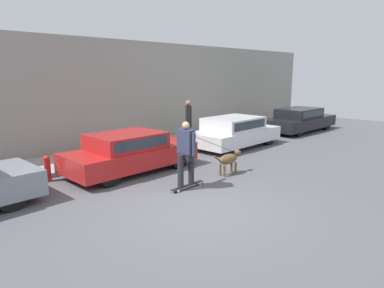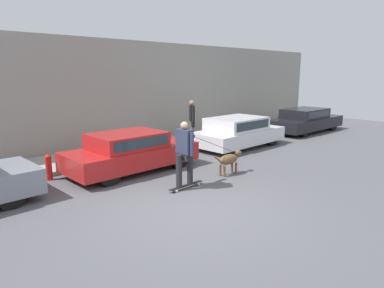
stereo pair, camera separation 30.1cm
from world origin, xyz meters
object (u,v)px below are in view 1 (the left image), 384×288
object	(u,v)px
parked_car_2	(235,132)
dog	(229,159)
parked_car_1	(130,152)
parked_car_3	(300,120)
skateboarder	(186,151)
fire_hydrant	(47,168)
pedestrian_with_bag	(189,118)

from	to	relation	value
parked_car_2	dog	size ratio (longest dim) A/B	3.48
parked_car_1	parked_car_3	bearing A→B (deg)	-0.99
parked_car_2	parked_car_1	bearing A→B (deg)	178.84
parked_car_1	skateboarder	bearing A→B (deg)	-87.95
parked_car_3	skateboarder	world-z (taller)	skateboarder
parked_car_2	parked_car_3	world-z (taller)	parked_car_2
fire_hydrant	skateboarder	bearing A→B (deg)	-53.78
skateboarder	pedestrian_with_bag	world-z (taller)	pedestrian_with_bag
parked_car_2	fire_hydrant	world-z (taller)	parked_car_2
parked_car_3	skateboarder	size ratio (longest dim) A/B	1.70
parked_car_2	pedestrian_with_bag	bearing A→B (deg)	117.92
skateboarder	fire_hydrant	world-z (taller)	skateboarder
dog	skateboarder	size ratio (longest dim) A/B	0.43
pedestrian_with_bag	fire_hydrant	world-z (taller)	pedestrian_with_bag
skateboarder	pedestrian_with_bag	xyz separation A→B (m)	(4.00, 4.04, 0.10)
parked_car_1	dog	bearing A→B (deg)	-50.70
dog	skateboarder	xyz separation A→B (m)	(-1.80, -0.06, 0.55)
parked_car_3	pedestrian_with_bag	bearing A→B (deg)	165.29
parked_car_1	fire_hydrant	size ratio (longest dim) A/B	5.46
parked_car_2	parked_car_3	size ratio (longest dim) A/B	0.87
dog	parked_car_2	bearing A→B (deg)	38.09
parked_car_3	parked_car_1	bearing A→B (deg)	-179.51
dog	skateboarder	distance (m)	1.88
parked_car_1	parked_car_3	xyz separation A→B (m)	(10.41, 0.00, -0.01)
parked_car_3	fire_hydrant	world-z (taller)	parked_car_3
parked_car_1	fire_hydrant	distance (m)	2.34
skateboarder	fire_hydrant	xyz separation A→B (m)	(-2.30, 3.14, -0.61)
parked_car_2	dog	xyz separation A→B (m)	(-3.15, -2.27, -0.15)
skateboarder	parked_car_3	bearing A→B (deg)	10.30
parked_car_2	fire_hydrant	size ratio (longest dim) A/B	5.42
parked_car_2	parked_car_3	distance (m)	5.34
skateboarder	fire_hydrant	distance (m)	3.94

